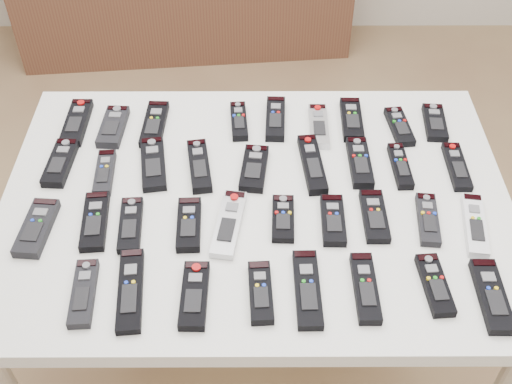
{
  "coord_description": "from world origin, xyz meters",
  "views": [
    {
      "loc": [
        0.05,
        -1.25,
        1.9
      ],
      "look_at": [
        0.05,
        -0.14,
        0.8
      ],
      "focal_mm": 45.0,
      "sensor_mm": 36.0,
      "label": 1
    }
  ],
  "objects_px": {
    "remote_31": "(261,292)",
    "remote_23": "(283,218)",
    "remote_22": "(229,224)",
    "remote_26": "(428,219)",
    "remote_16": "(400,166)",
    "remote_13": "(254,168)",
    "remote_14": "(312,164)",
    "remote_27": "(475,225)",
    "remote_4": "(275,119)",
    "remote_32": "(307,289)",
    "remote_15": "(360,162)",
    "remote_28": "(84,293)",
    "remote_19": "(95,221)",
    "remote_12": "(199,166)",
    "remote_3": "(239,121)",
    "remote_20": "(131,225)",
    "remote_9": "(60,163)",
    "remote_11": "(153,164)",
    "remote_21": "(189,224)",
    "remote_30": "(194,295)",
    "remote_34": "(435,285)",
    "remote_0": "(77,122)",
    "remote_8": "(435,123)",
    "remote_10": "(105,173)",
    "remote_17": "(457,167)",
    "remote_1": "(113,127)",
    "remote_29": "(130,290)",
    "remote_35": "(492,296)",
    "remote_24": "(333,220)",
    "remote_25": "(374,216)",
    "remote_18": "(37,228)",
    "remote_5": "(319,126)",
    "remote_33": "(365,288)",
    "remote_6": "(352,120)"
  },
  "relations": [
    {
      "from": "remote_16",
      "to": "remote_4",
      "type": "bearing_deg",
      "value": 146.61
    },
    {
      "from": "remote_4",
      "to": "remote_32",
      "type": "bearing_deg",
      "value": -82.15
    },
    {
      "from": "remote_34",
      "to": "remote_35",
      "type": "height_order",
      "value": "remote_35"
    },
    {
      "from": "remote_25",
      "to": "remote_30",
      "type": "height_order",
      "value": "remote_30"
    },
    {
      "from": "remote_3",
      "to": "remote_23",
      "type": "xyz_separation_m",
      "value": [
        0.11,
        -0.37,
        -0.0
      ]
    },
    {
      "from": "remote_5",
      "to": "remote_6",
      "type": "relative_size",
      "value": 0.99
    },
    {
      "from": "remote_28",
      "to": "remote_12",
      "type": "bearing_deg",
      "value": 57.32
    },
    {
      "from": "remote_14",
      "to": "remote_34",
      "type": "distance_m",
      "value": 0.45
    },
    {
      "from": "remote_16",
      "to": "remote_3",
      "type": "bearing_deg",
      "value": 154.38
    },
    {
      "from": "remote_10",
      "to": "remote_20",
      "type": "height_order",
      "value": "remote_10"
    },
    {
      "from": "remote_20",
      "to": "remote_9",
      "type": "bearing_deg",
      "value": 130.55
    },
    {
      "from": "remote_12",
      "to": "remote_23",
      "type": "distance_m",
      "value": 0.28
    },
    {
      "from": "remote_1",
      "to": "remote_18",
      "type": "height_order",
      "value": "same"
    },
    {
      "from": "remote_9",
      "to": "remote_17",
      "type": "bearing_deg",
      "value": 2.5
    },
    {
      "from": "remote_16",
      "to": "remote_13",
      "type": "bearing_deg",
      "value": 179.51
    },
    {
      "from": "remote_3",
      "to": "remote_35",
      "type": "xyz_separation_m",
      "value": [
        0.54,
        -0.59,
        0.0
      ]
    },
    {
      "from": "remote_11",
      "to": "remote_20",
      "type": "bearing_deg",
      "value": -106.58
    },
    {
      "from": "remote_12",
      "to": "remote_14",
      "type": "distance_m",
      "value": 0.29
    },
    {
      "from": "remote_11",
      "to": "remote_30",
      "type": "distance_m",
      "value": 0.43
    },
    {
      "from": "remote_19",
      "to": "remote_23",
      "type": "bearing_deg",
      "value": -3.65
    },
    {
      "from": "remote_26",
      "to": "remote_34",
      "type": "distance_m",
      "value": 0.19
    },
    {
      "from": "remote_30",
      "to": "remote_31",
      "type": "height_order",
      "value": "same"
    },
    {
      "from": "remote_0",
      "to": "remote_28",
      "type": "bearing_deg",
      "value": -76.94
    },
    {
      "from": "remote_15",
      "to": "remote_28",
      "type": "distance_m",
      "value": 0.75
    },
    {
      "from": "remote_11",
      "to": "remote_21",
      "type": "height_order",
      "value": "remote_21"
    },
    {
      "from": "remote_16",
      "to": "remote_24",
      "type": "bearing_deg",
      "value": -136.91
    },
    {
      "from": "remote_19",
      "to": "remote_32",
      "type": "bearing_deg",
      "value": -26.72
    },
    {
      "from": "remote_29",
      "to": "remote_20",
      "type": "bearing_deg",
      "value": 92.59
    },
    {
      "from": "remote_21",
      "to": "remote_30",
      "type": "distance_m",
      "value": 0.2
    },
    {
      "from": "remote_3",
      "to": "remote_19",
      "type": "bearing_deg",
      "value": -135.65
    },
    {
      "from": "remote_5",
      "to": "remote_33",
      "type": "height_order",
      "value": "same"
    },
    {
      "from": "remote_14",
      "to": "remote_27",
      "type": "bearing_deg",
      "value": -35.15
    },
    {
      "from": "remote_15",
      "to": "remote_29",
      "type": "bearing_deg",
      "value": -143.5
    },
    {
      "from": "remote_25",
      "to": "remote_34",
      "type": "distance_m",
      "value": 0.23
    },
    {
      "from": "remote_32",
      "to": "remote_16",
      "type": "bearing_deg",
      "value": 55.07
    },
    {
      "from": "remote_21",
      "to": "remote_24",
      "type": "relative_size",
      "value": 1.04
    },
    {
      "from": "remote_10",
      "to": "remote_27",
      "type": "bearing_deg",
      "value": -14.66
    },
    {
      "from": "remote_31",
      "to": "remote_34",
      "type": "height_order",
      "value": "remote_31"
    },
    {
      "from": "remote_28",
      "to": "remote_29",
      "type": "xyz_separation_m",
      "value": [
        0.1,
        0.01,
        -0.0
      ]
    },
    {
      "from": "remote_10",
      "to": "remote_16",
      "type": "height_order",
      "value": "same"
    },
    {
      "from": "remote_22",
      "to": "remote_26",
      "type": "height_order",
      "value": "same"
    },
    {
      "from": "remote_8",
      "to": "remote_15",
      "type": "relative_size",
      "value": 0.84
    },
    {
      "from": "remote_16",
      "to": "remote_19",
      "type": "bearing_deg",
      "value": -167.56
    },
    {
      "from": "remote_1",
      "to": "remote_26",
      "type": "relative_size",
      "value": 1.02
    },
    {
      "from": "remote_8",
      "to": "remote_23",
      "type": "bearing_deg",
      "value": -135.71
    },
    {
      "from": "remote_10",
      "to": "remote_34",
      "type": "xyz_separation_m",
      "value": [
        0.77,
        -0.35,
        0.0
      ]
    },
    {
      "from": "remote_3",
      "to": "remote_33",
      "type": "bearing_deg",
      "value": -67.84
    },
    {
      "from": "remote_21",
      "to": "remote_31",
      "type": "relative_size",
      "value": 1.02
    },
    {
      "from": "remote_18",
      "to": "remote_22",
      "type": "relative_size",
      "value": 0.84
    },
    {
      "from": "remote_31",
      "to": "remote_23",
      "type": "bearing_deg",
      "value": 72.94
    }
  ]
}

